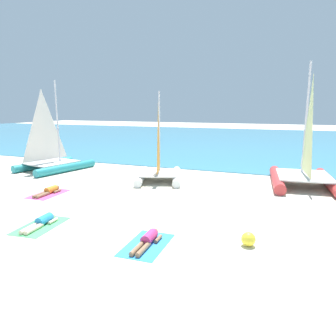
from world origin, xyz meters
The scene contains 12 objects.
ground_plane centered at (0.00, 10.00, 0.00)m, with size 120.00×120.00×0.00m, color beige.
ocean_water centered at (0.00, 30.37, 0.03)m, with size 120.00×40.00×0.05m, color teal.
sailboat_white centered at (-1.44, 6.98, 0.71)m, with size 3.40×4.20×4.73m.
sailboat_teal centered at (-8.72, 7.10, 0.82)m, with size 3.53×4.70×5.51m.
sailboat_red centered at (5.73, 8.48, 0.91)m, with size 3.47×4.96×6.08m.
towel_left centered at (-5.05, 2.62, 0.01)m, with size 1.10×1.90×0.01m, color #D84C99.
sunbather_left centered at (-5.05, 2.68, 0.13)m, with size 0.56×1.56×0.30m.
towel_middle centered at (-2.47, -0.56, 0.01)m, with size 1.10×1.90×0.01m, color #4CB266.
sunbather_middle centered at (-2.48, -0.50, 0.13)m, with size 0.59×1.57×0.30m.
towel_right centered at (1.43, -0.59, 0.01)m, with size 1.10×1.90×0.01m, color #338CD8.
sunbather_right centered at (1.43, -0.52, 0.13)m, with size 0.56×1.56×0.30m.
beach_ball centered at (4.14, 0.43, 0.20)m, with size 0.41×0.41×0.41m, color yellow.
Camera 1 is at (5.10, -8.16, 3.87)m, focal length 33.54 mm.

